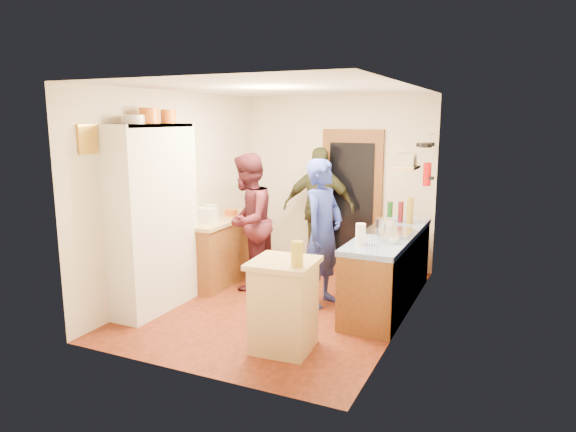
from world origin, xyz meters
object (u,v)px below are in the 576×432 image
Objects in this scene: right_counter_base at (388,271)px; person_left at (251,221)px; person_back at (319,208)px; hutch_body at (154,219)px; person_hob at (324,234)px; island_base at (284,308)px.

right_counter_base is 1.21× the size of person_left.
right_counter_base is at bearing -55.90° from person_back.
hutch_body reaches higher than right_counter_base.
person_back is (0.51, 1.23, 0.02)m from person_left.
hutch_body is 2.71m from person_back.
hutch_body is 1.19× the size of person_back.
person_back is (-0.65, 1.52, 0.02)m from person_hob.
island_base is 2.08m from person_left.
island_base is at bearing -166.04° from person_hob.
person_back is at bearing 64.92° from hutch_body.
island_base is 2.97m from person_back.
person_hob is 0.97× the size of person_back.
hutch_body is 1.39m from person_left.
person_back is (1.14, 2.45, -0.18)m from hutch_body.
person_left reaches higher than person_hob.
person_back is at bearing 33.68° from person_hob.
person_back is at bearing 139.81° from right_counter_base.
hutch_body is 1.23× the size of person_hob.
hutch_body reaches higher than person_hob.
right_counter_base is (2.50, 1.30, -0.68)m from hutch_body.
person_back reaches higher than island_base.
person_hob is at bearing -152.35° from right_counter_base.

